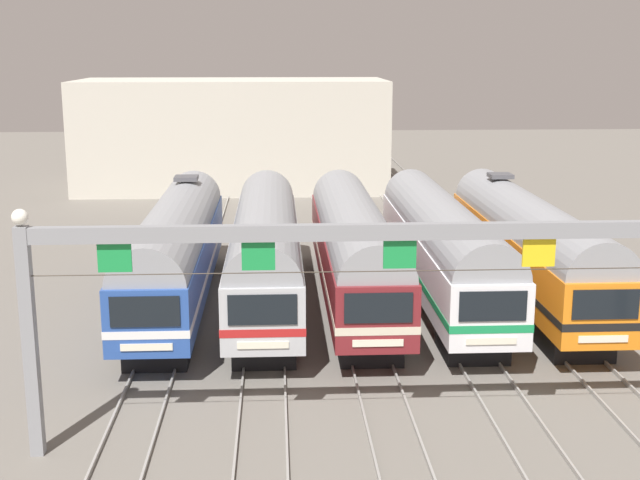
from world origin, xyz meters
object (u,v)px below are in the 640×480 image
commuter_train_white (441,245)px  commuter_train_blue (176,248)px  commuter_train_orange (528,244)px  catenary_gantry (399,269)px  commuter_train_maroon (354,246)px  commuter_train_stainless (265,247)px

commuter_train_white → commuter_train_blue: bearing=180.0°
commuter_train_orange → catenary_gantry: catenary_gantry is taller
commuter_train_maroon → commuter_train_blue: bearing=180.0°
commuter_train_maroon → catenary_gantry: size_ratio=0.88×
commuter_train_white → commuter_train_orange: size_ratio=1.00×
catenary_gantry → commuter_train_white: bearing=74.2°
commuter_train_stainless → commuter_train_maroon: (3.83, 0.00, 0.00)m
commuter_train_maroon → commuter_train_stainless: bearing=180.0°
commuter_train_stainless → commuter_train_maroon: bearing=0.0°
commuter_train_stainless → commuter_train_orange: commuter_train_orange is taller
commuter_train_stainless → catenary_gantry: bearing=-74.2°
commuter_train_stainless → commuter_train_white: bearing=0.0°
commuter_train_white → catenary_gantry: 14.25m
commuter_train_orange → catenary_gantry: (-7.65, -13.50, 2.53)m
commuter_train_maroon → commuter_train_orange: bearing=0.0°
commuter_train_maroon → commuter_train_orange: (7.65, 0.00, 0.00)m
commuter_train_orange → commuter_train_stainless: bearing=-180.0°
commuter_train_stainless → catenary_gantry: (3.83, -13.49, 2.53)m
commuter_train_blue → commuter_train_maroon: commuter_train_blue is taller
commuter_train_blue → catenary_gantry: (7.65, -13.50, 2.53)m
commuter_train_stainless → commuter_train_white: same height
commuter_train_blue → commuter_train_maroon: (7.65, -0.00, -0.00)m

